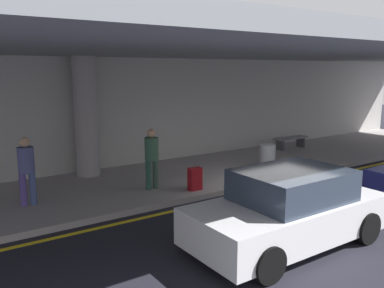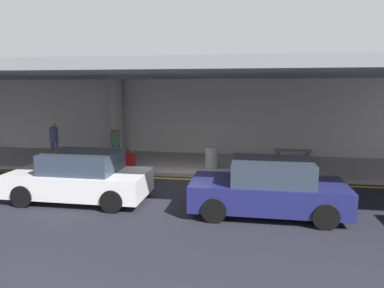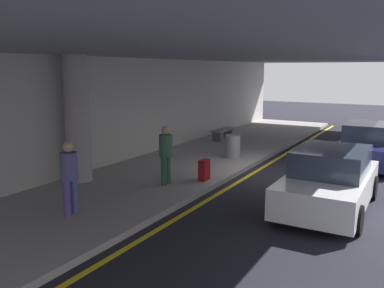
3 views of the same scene
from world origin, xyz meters
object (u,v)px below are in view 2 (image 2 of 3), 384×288
(traveler_with_luggage, at_px, (115,142))
(trash_bin_steel, at_px, (212,158))
(suitcase_upright_primary, at_px, (131,161))
(bench_metal, at_px, (293,153))
(car_white, at_px, (81,177))
(person_waiting_for_ride, at_px, (54,138))
(support_column_left_mid, at_px, (116,116))
(car_navy, at_px, (268,188))

(traveler_with_luggage, relative_size, trash_bin_steel, 1.98)
(suitcase_upright_primary, distance_m, bench_metal, 7.16)
(trash_bin_steel, bearing_deg, suitcase_upright_primary, -170.53)
(car_white, xyz_separation_m, trash_bin_steel, (3.54, 4.18, -0.14))
(traveler_with_luggage, xyz_separation_m, person_waiting_for_ride, (-3.14, 0.50, 0.00))
(suitcase_upright_primary, bearing_deg, traveler_with_luggage, 133.29)
(support_column_left_mid, distance_m, trash_bin_steel, 5.90)
(person_waiting_for_ride, height_order, trash_bin_steel, person_waiting_for_ride)
(car_navy, bearing_deg, trash_bin_steel, 115.75)
(traveler_with_luggage, distance_m, person_waiting_for_ride, 3.18)
(person_waiting_for_ride, xyz_separation_m, suitcase_upright_primary, (4.06, -1.24, -0.65))
(traveler_with_luggage, height_order, trash_bin_steel, traveler_with_luggage)
(car_white, distance_m, traveler_with_luggage, 4.45)
(car_navy, bearing_deg, car_white, 178.96)
(car_white, bearing_deg, traveler_with_luggage, -80.88)
(support_column_left_mid, xyz_separation_m, car_white, (1.55, -6.81, -1.26))
(support_column_left_mid, height_order, car_navy, support_column_left_mid)
(car_navy, xyz_separation_m, bench_metal, (1.43, 6.48, -0.21))
(person_waiting_for_ride, bearing_deg, traveler_with_luggage, -124.53)
(traveler_with_luggage, bearing_deg, person_waiting_for_ride, -116.00)
(car_white, distance_m, bench_metal, 9.35)
(support_column_left_mid, height_order, traveler_with_luggage, support_column_left_mid)
(bench_metal, bearing_deg, car_white, -138.11)
(car_navy, relative_size, person_waiting_for_ride, 2.44)
(car_navy, height_order, person_waiting_for_ride, person_waiting_for_ride)
(car_white, height_order, person_waiting_for_ride, person_waiting_for_ride)
(support_column_left_mid, bearing_deg, car_navy, -44.89)
(suitcase_upright_primary, bearing_deg, car_white, -102.36)
(support_column_left_mid, relative_size, car_white, 0.89)
(person_waiting_for_ride, xyz_separation_m, bench_metal, (10.73, 1.36, -0.61))
(trash_bin_steel, bearing_deg, person_waiting_for_ride, 174.54)
(car_navy, height_order, car_white, same)
(car_white, height_order, suitcase_upright_primary, car_white)
(car_white, bearing_deg, bench_metal, -137.17)
(car_white, distance_m, trash_bin_steel, 5.48)
(support_column_left_mid, height_order, person_waiting_for_ride, support_column_left_mid)
(car_white, bearing_deg, trash_bin_steel, -129.30)
(support_column_left_mid, height_order, bench_metal, support_column_left_mid)
(suitcase_upright_primary, height_order, bench_metal, suitcase_upright_primary)
(person_waiting_for_ride, distance_m, suitcase_upright_primary, 4.30)
(traveler_with_luggage, bearing_deg, car_white, -8.84)
(suitcase_upright_primary, bearing_deg, trash_bin_steel, 1.69)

